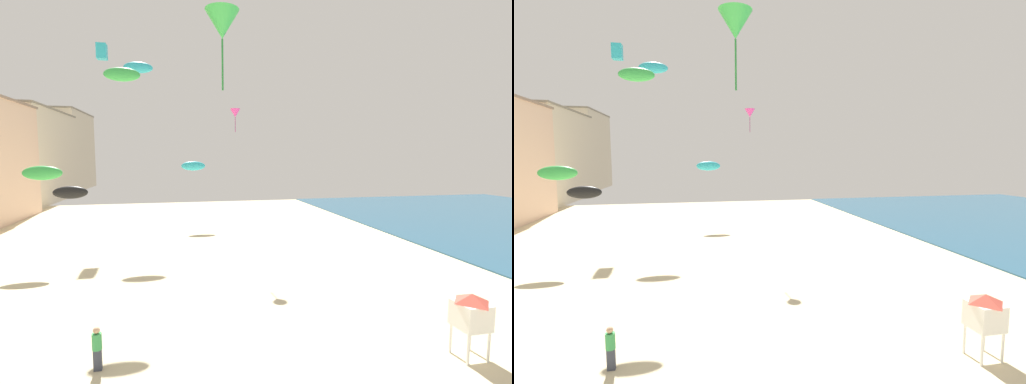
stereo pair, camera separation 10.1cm
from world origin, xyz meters
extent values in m
cube|color=beige|center=(-26.68, 66.25, 7.66)|extent=(13.87, 21.56, 15.33)
cube|color=gray|center=(-26.68, 66.25, 15.48)|extent=(14.15, 21.99, 0.30)
cube|color=beige|center=(-26.68, 90.65, 8.89)|extent=(10.83, 19.53, 17.78)
cube|color=gray|center=(-26.68, 90.65, 17.93)|extent=(11.04, 19.92, 0.30)
cube|color=#383D4C|center=(-2.61, 11.81, 0.40)|extent=(0.28, 0.18, 0.80)
cylinder|color=#389951|center=(-2.61, 11.81, 1.10)|extent=(0.34, 0.34, 0.60)
sphere|color=tan|center=(-2.61, 11.81, 1.52)|extent=(0.24, 0.24, 0.24)
cylinder|color=white|center=(10.82, 9.29, 0.60)|extent=(0.10, 0.10, 1.20)
cylinder|color=white|center=(11.72, 9.29, 0.60)|extent=(0.10, 0.10, 1.20)
cylinder|color=white|center=(10.82, 10.19, 0.60)|extent=(0.10, 0.10, 1.20)
cylinder|color=white|center=(11.72, 10.19, 0.60)|extent=(0.10, 0.10, 1.20)
cube|color=white|center=(11.27, 9.74, 1.70)|extent=(1.10, 1.10, 1.00)
pyramid|color=#D14C3D|center=(11.27, 9.74, 2.38)|extent=(1.10, 1.10, 0.35)
ellipsoid|color=green|center=(-2.92, 22.46, 12.78)|extent=(2.17, 0.60, 0.84)
ellipsoid|color=green|center=(-9.37, 27.41, 6.54)|extent=(2.71, 0.75, 1.06)
cone|color=green|center=(2.06, 11.95, 12.51)|extent=(1.25, 1.25, 1.02)
cylinder|color=#277C35|center=(2.06, 11.95, 11.09)|extent=(0.07, 0.07, 1.82)
ellipsoid|color=black|center=(-3.88, 14.14, 6.31)|extent=(1.33, 0.37, 0.52)
ellipsoid|color=#2DB7CC|center=(1.92, 39.05, 6.68)|extent=(2.61, 0.73, 1.02)
cube|color=#2DB7CC|center=(-7.13, 39.09, 18.46)|extent=(0.98, 0.98, 1.54)
cone|color=#DB3D9E|center=(4.65, 25.89, 11.02)|extent=(0.77, 0.77, 0.63)
cylinder|color=#992A6E|center=(4.65, 25.89, 10.15)|extent=(0.04, 0.04, 1.12)
ellipsoid|color=#2DB7CC|center=(-3.22, 35.29, 16.17)|extent=(2.70, 0.75, 1.05)
camera|label=1|loc=(0.45, -1.52, 7.77)|focal=25.28mm
camera|label=2|loc=(0.55, -1.54, 7.77)|focal=25.28mm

